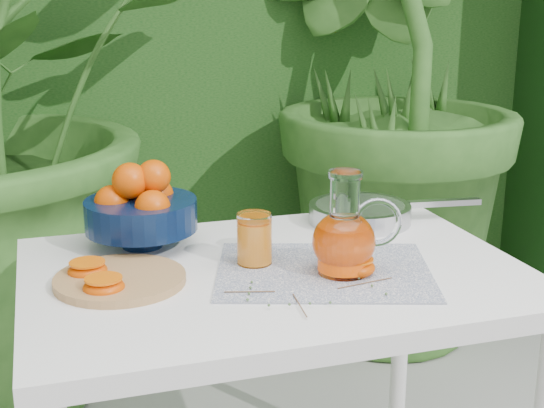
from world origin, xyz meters
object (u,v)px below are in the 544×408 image
object	(u,v)px
cutting_board	(120,280)
white_table	(275,305)
fruit_bowl	(140,208)
saute_pan	(361,212)
juice_pitcher	(345,238)

from	to	relation	value
cutting_board	white_table	bearing A→B (deg)	-1.88
fruit_bowl	saute_pan	size ratio (longest dim) A/B	0.69
juice_pitcher	saute_pan	world-z (taller)	juice_pitcher
juice_pitcher	cutting_board	bearing A→B (deg)	168.98
white_table	fruit_bowl	world-z (taller)	fruit_bowl
cutting_board	fruit_bowl	size ratio (longest dim) A/B	0.83
saute_pan	fruit_bowl	bearing A→B (deg)	-177.95
fruit_bowl	white_table	bearing A→B (deg)	-42.79
cutting_board	fruit_bowl	bearing A→B (deg)	71.27
juice_pitcher	fruit_bowl	bearing A→B (deg)	140.67
white_table	juice_pitcher	xyz separation A→B (m)	(0.12, -0.07, 0.16)
juice_pitcher	saute_pan	xyz separation A→B (m)	(0.17, 0.31, -0.05)
juice_pitcher	white_table	bearing A→B (deg)	148.64
cutting_board	juice_pitcher	xyz separation A→B (m)	(0.43, -0.08, 0.07)
white_table	fruit_bowl	bearing A→B (deg)	137.21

